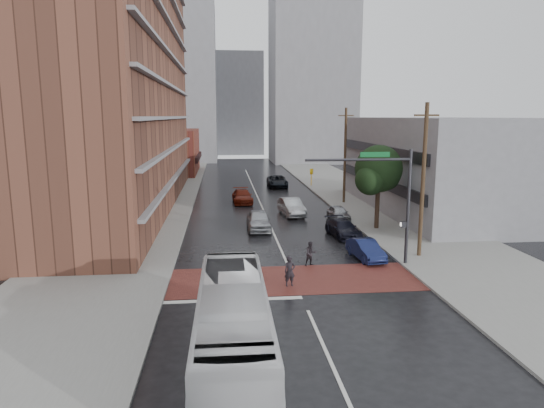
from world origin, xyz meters
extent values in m
plane|color=black|center=(0.00, 0.00, 0.00)|extent=(160.00, 160.00, 0.00)
cube|color=maroon|center=(0.00, 0.50, 0.01)|extent=(14.00, 5.00, 0.02)
cube|color=gray|center=(-11.50, 25.00, 0.07)|extent=(9.00, 90.00, 0.15)
cube|color=gray|center=(11.50, 25.00, 0.07)|extent=(9.00, 90.00, 0.15)
cube|color=brown|center=(-14.00, 24.00, 14.00)|extent=(10.00, 44.00, 28.00)
cube|color=brown|center=(-12.00, 54.00, 3.50)|extent=(8.00, 16.00, 7.00)
cube|color=gray|center=(16.50, 20.00, 4.50)|extent=(11.00, 26.00, 9.00)
cube|color=gray|center=(-14.00, 78.00, 16.00)|extent=(18.00, 16.00, 32.00)
cube|color=gray|center=(14.00, 72.00, 18.00)|extent=(16.00, 14.00, 36.00)
cube|color=gray|center=(0.00, 95.00, 12.00)|extent=(12.00, 10.00, 24.00)
cylinder|color=#332319|center=(8.50, 12.00, 2.00)|extent=(0.36, 0.36, 4.00)
sphere|color=black|center=(8.50, 12.00, 5.00)|extent=(3.80, 3.80, 3.80)
sphere|color=black|center=(7.60, 11.20, 4.20)|extent=(2.40, 2.40, 2.40)
sphere|color=black|center=(9.30, 12.80, 4.40)|extent=(2.60, 2.60, 2.60)
cylinder|color=#2D2D33|center=(7.30, 2.50, 3.60)|extent=(0.20, 0.20, 7.20)
cylinder|color=#2D2D33|center=(4.10, 2.50, 6.60)|extent=(6.40, 0.16, 0.16)
imported|color=gold|center=(1.30, 2.50, 5.60)|extent=(0.20, 0.16, 1.00)
cube|color=#0C5926|center=(5.10, 2.50, 6.90)|extent=(1.80, 0.05, 0.30)
cube|color=#2D2D33|center=(7.05, 2.50, 2.60)|extent=(0.30, 0.30, 0.35)
cylinder|color=#473321|center=(8.80, 4.00, 5.00)|extent=(0.26, 0.26, 10.00)
cube|color=#473321|center=(8.80, 4.00, 9.20)|extent=(1.60, 0.12, 0.12)
cylinder|color=#473321|center=(8.80, 24.00, 5.00)|extent=(0.26, 0.26, 10.00)
cube|color=#473321|center=(8.80, 24.00, 9.20)|extent=(1.60, 0.12, 0.12)
imported|color=silver|center=(-3.65, -8.73, 1.54)|extent=(2.69, 11.07, 3.08)
imported|color=black|center=(-0.40, -0.54, 0.84)|extent=(0.67, 0.50, 1.67)
imported|color=black|center=(1.41, 3.00, 0.76)|extent=(0.86, 0.74, 1.52)
imported|color=#A6A9AD|center=(-1.09, 12.94, 0.80)|extent=(1.93, 4.72, 1.60)
imported|color=#B2B7BB|center=(2.41, 18.43, 0.80)|extent=(2.25, 5.00, 1.59)
imported|color=#65180B|center=(-1.89, 25.52, 0.71)|extent=(2.21, 4.99, 1.42)
imported|color=black|center=(3.15, 36.84, 0.76)|extent=(2.64, 5.51, 1.52)
imported|color=#141C46|center=(5.20, 4.00, 0.64)|extent=(1.80, 3.99, 1.27)
imported|color=black|center=(5.20, 10.00, 0.65)|extent=(2.32, 4.63, 1.29)
imported|color=#9FA3A7|center=(6.30, 16.00, 0.63)|extent=(1.68, 3.77, 1.26)
camera|label=1|loc=(-3.93, -25.53, 9.15)|focal=32.00mm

